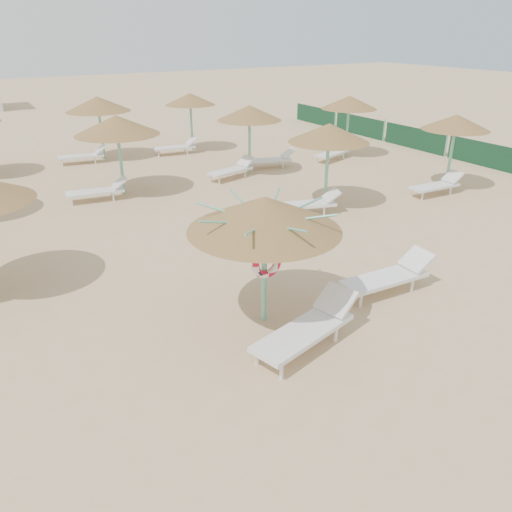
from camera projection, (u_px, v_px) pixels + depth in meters
ground at (291, 320)px, 10.13m from camera, size 120.00×120.00×0.00m
main_palapa at (264, 214)px, 9.20m from camera, size 2.92×2.92×2.61m
lounger_main_a at (309, 327)px, 9.14m from camera, size 2.44×1.29×0.85m
lounger_main_b at (390, 276)px, 11.09m from camera, size 2.23×0.74×0.80m
palapa_field at (136, 123)px, 17.81m from camera, size 20.06×13.90×2.72m
windbreak_fence at (415, 138)px, 24.18m from camera, size 0.08×19.84×1.10m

